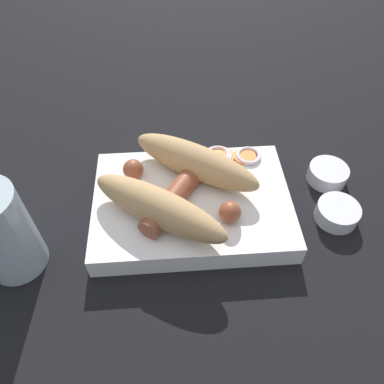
% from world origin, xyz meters
% --- Properties ---
extents(ground_plane, '(3.00, 3.00, 0.00)m').
position_xyz_m(ground_plane, '(0.00, 0.00, 0.00)').
color(ground_plane, black).
extents(food_tray, '(0.25, 0.18, 0.03)m').
position_xyz_m(food_tray, '(0.00, 0.00, 0.02)').
color(food_tray, white).
rests_on(food_tray, ground_plane).
extents(bread_roll, '(0.22, 0.21, 0.05)m').
position_xyz_m(bread_roll, '(0.02, -0.00, 0.05)').
color(bread_roll, tan).
rests_on(bread_roll, food_tray).
extents(sausage, '(0.15, 0.13, 0.03)m').
position_xyz_m(sausage, '(0.02, -0.00, 0.05)').
color(sausage, brown).
rests_on(sausage, food_tray).
extents(pickled_veggies, '(0.08, 0.05, 0.01)m').
position_xyz_m(pickled_veggies, '(-0.06, -0.07, 0.03)').
color(pickled_veggies, orange).
rests_on(pickled_veggies, food_tray).
extents(condiment_cup_near, '(0.06, 0.06, 0.02)m').
position_xyz_m(condiment_cup_near, '(-0.19, 0.02, 0.01)').
color(condiment_cup_near, white).
rests_on(condiment_cup_near, ground_plane).
extents(condiment_cup_far, '(0.06, 0.06, 0.02)m').
position_xyz_m(condiment_cup_far, '(-0.20, -0.05, 0.01)').
color(condiment_cup_far, white).
rests_on(condiment_cup_far, ground_plane).
extents(drink_glass, '(0.07, 0.07, 0.12)m').
position_xyz_m(drink_glass, '(0.21, 0.06, 0.06)').
color(drink_glass, silver).
rests_on(drink_glass, ground_plane).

